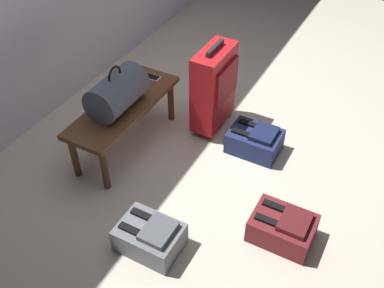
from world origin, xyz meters
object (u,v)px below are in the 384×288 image
(cell_phone, at_px, (151,77))
(backpack_maroon, at_px, (283,227))
(backpack_navy, at_px, (255,141))
(duffel_bag_slate, at_px, (117,92))
(bench, at_px, (124,111))
(backpack_grey, at_px, (150,237))
(suitcase_upright_red, at_px, (214,87))

(cell_phone, distance_m, backpack_maroon, 1.54)
(cell_phone, height_order, backpack_navy, cell_phone)
(cell_phone, bearing_deg, duffel_bag_slate, -178.60)
(bench, relative_size, backpack_grey, 2.63)
(duffel_bag_slate, bearing_deg, backpack_grey, -135.13)
(duffel_bag_slate, height_order, backpack_navy, duffel_bag_slate)
(bench, relative_size, backpack_navy, 2.63)
(bench, distance_m, cell_phone, 0.40)
(bench, xyz_separation_m, suitcase_upright_red, (0.53, -0.47, 0.04))
(suitcase_upright_red, bearing_deg, duffel_bag_slate, 141.29)
(backpack_navy, bearing_deg, duffel_bag_slate, 117.44)
(duffel_bag_slate, distance_m, backpack_navy, 1.08)
(duffel_bag_slate, distance_m, backpack_grey, 1.03)
(backpack_maroon, relative_size, backpack_navy, 1.00)
(cell_phone, distance_m, backpack_navy, 0.94)
(suitcase_upright_red, height_order, backpack_grey, suitcase_upright_red)
(cell_phone, bearing_deg, backpack_maroon, -116.02)
(cell_phone, bearing_deg, backpack_navy, -89.05)
(suitcase_upright_red, height_order, backpack_maroon, suitcase_upright_red)
(bench, bearing_deg, suitcase_upright_red, -41.30)
(backpack_navy, bearing_deg, backpack_grey, 169.06)
(bench, bearing_deg, duffel_bag_slate, 180.00)
(bench, relative_size, cell_phone, 6.94)
(duffel_bag_slate, height_order, cell_phone, duffel_bag_slate)
(cell_phone, height_order, backpack_grey, cell_phone)
(duffel_bag_slate, xyz_separation_m, backpack_grey, (-0.67, -0.66, -0.43))
(cell_phone, relative_size, backpack_navy, 0.38)
(cell_phone, bearing_deg, bench, -178.42)
(bench, bearing_deg, backpack_maroon, -101.35)
(bench, xyz_separation_m, duffel_bag_slate, (-0.05, 0.00, 0.19))
(backpack_grey, bearing_deg, cell_phone, 31.30)
(bench, height_order, backpack_navy, bench)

